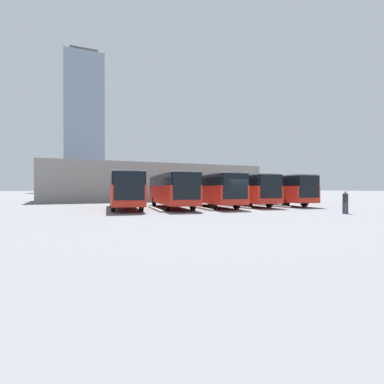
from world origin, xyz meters
name	(u,v)px	position (x,y,z in m)	size (l,w,h in m)	color
ground_plane	(240,210)	(0.00, 0.00, 0.00)	(600.00, 600.00, 0.00)	slate
bus_0	(276,189)	(-8.19, -5.46, 1.75)	(3.99, 11.47, 3.12)	red
curb_divider_0	(271,205)	(-6.14, -3.80, 0.07)	(0.24, 6.53, 0.15)	#9E9E99
bus_1	(243,189)	(-4.09, -5.74, 1.75)	(3.99, 11.47, 3.12)	red
curb_divider_1	(235,206)	(-2.05, -4.07, 0.07)	(0.24, 6.53, 0.15)	#9E9E99
bus_2	(212,189)	(0.00, -4.99, 1.75)	(3.99, 11.47, 3.12)	red
curb_divider_2	(200,208)	(2.05, -3.33, 0.07)	(0.24, 6.53, 0.15)	#9E9E99
bus_3	(171,189)	(4.10, -5.15, 1.75)	(3.99, 11.47, 3.12)	red
curb_divider_3	(155,209)	(6.14, -3.49, 0.07)	(0.24, 6.53, 0.15)	#9E9E99
bus_4	(125,189)	(8.19, -5.82, 1.75)	(3.99, 11.47, 3.12)	red
pedestrian	(345,201)	(-4.98, 5.77, 0.88)	(0.49, 0.49, 1.63)	#38384C
station_building	(154,183)	(0.00, -24.18, 2.76)	(32.36, 12.98, 5.46)	gray
office_tower	(83,124)	(1.42, -148.57, 36.46)	(19.54, 19.54, 74.12)	#7F8EA3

